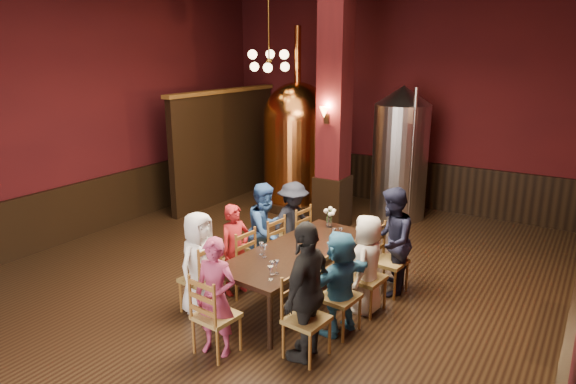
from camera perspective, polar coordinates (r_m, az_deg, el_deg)
The scene contains 38 objects.
room at distance 6.98m, azimuth -3.18°, elevation 6.72°, with size 10.00×10.02×4.50m.
wainscot_right at distance 6.30m, azimuth 28.97°, elevation -13.18°, with size 0.08×9.90×1.00m, color black.
wainscot_back at distance 11.66m, azimuth 11.12°, elevation 1.32°, with size 7.90×0.08×1.00m, color black.
wainscot_left at distance 10.14m, azimuth -21.67°, elevation -1.70°, with size 0.08×9.90×1.00m, color black.
column at distance 9.51m, azimuth 5.18°, elevation 9.08°, with size 0.58×0.58×4.50m, color #420E11.
partition at distance 11.58m, azimuth -6.96°, elevation 4.94°, with size 0.22×3.50×2.40m, color black.
pendant_cluster at distance 10.30m, azimuth -2.13°, elevation 14.37°, with size 0.90×0.90×1.70m, color #A57226, non-canonical shape.
sconce_column at distance 9.26m, azimuth 4.31°, elevation 8.60°, with size 0.20×0.20×0.36m, color black, non-canonical shape.
dining_table at distance 6.90m, azimuth 1.21°, elevation -6.88°, with size 1.23×2.49×0.75m.
chair_0 at distance 6.83m, azimuth -9.73°, elevation -9.43°, with size 0.46×0.46×0.92m, color brown, non-canonical shape.
person_0 at distance 6.74m, azimuth -9.82°, elevation -7.74°, with size 0.66×0.43×1.36m, color white.
chair_1 at distance 7.26m, azimuth -5.83°, elevation -7.73°, with size 0.46×0.46×0.92m, color brown, non-canonical shape.
person_1 at distance 7.19m, azimuth -5.87°, elevation -6.37°, with size 0.47×0.31×1.29m, color maroon.
chair_2 at distance 7.71m, azimuth -2.45°, elevation -6.22°, with size 0.46×0.46×0.92m, color brown, non-canonical shape.
person_2 at distance 7.61m, azimuth -2.47°, elevation -4.34°, with size 0.71×0.35×1.46m, color #2C5393.
chair_3 at distance 8.20m, azimuth 0.57°, elevation -4.84°, with size 0.46×0.46×0.92m, color brown, non-canonical shape.
person_3 at distance 8.13m, azimuth 0.57°, elevation -3.47°, with size 0.86×0.50×1.33m, color black.
chair_4 at distance 5.82m, azimuth 2.11°, elevation -13.92°, with size 0.46×0.46×0.92m, color brown, non-canonical shape.
person_4 at distance 5.66m, azimuth 2.14°, elevation -10.95°, with size 0.93×0.39×1.60m, color black.
chair_5 at distance 6.31m, azimuth 5.72°, elevation -11.48°, with size 0.46×0.46×0.92m, color brown, non-canonical shape.
person_5 at distance 6.23m, azimuth 5.77°, elevation -9.97°, with size 1.20×0.38×1.29m, color teal.
chair_6 at distance 6.83m, azimuth 8.70°, elevation -9.40°, with size 0.46×0.46×0.92m, color brown, non-canonical shape.
person_6 at distance 6.75m, azimuth 8.77°, elevation -7.90°, with size 0.64×0.42×1.31m, color beige.
chair_7 at distance 7.37m, azimuth 11.26°, elevation -7.57°, with size 0.46×0.46×0.92m, color brown, non-canonical shape.
person_7 at distance 7.26m, azimuth 11.39°, elevation -5.39°, with size 0.74×0.36×1.52m, color #1A1D35.
chair_8 at distance 5.94m, azimuth -7.97°, elevation -13.41°, with size 0.46×0.46×0.92m, color brown, non-canonical shape.
person_8 at distance 5.84m, azimuth -8.05°, elevation -11.49°, with size 0.50×0.33×1.37m, color #9D3459.
copper_kettle at distance 10.99m, azimuth 1.03°, elevation 5.42°, with size 1.60×1.60×3.77m.
steel_vessel at distance 10.49m, azimuth 12.37°, elevation 4.27°, with size 1.21×1.21×2.65m.
rose_vase at distance 7.67m, azimuth 4.62°, elevation -2.46°, with size 0.18×0.18×0.31m.
wine_glass_0 at distance 6.13m, azimuth -1.29°, elevation -8.37°, with size 0.07×0.07×0.17m, color white, non-canonical shape.
wine_glass_1 at distance 7.22m, azimuth 5.86°, elevation -4.65°, with size 0.07×0.07×0.17m, color white, non-canonical shape.
wine_glass_2 at distance 6.59m, azimuth -2.64°, elevation -6.61°, with size 0.07×0.07×0.17m, color white, non-canonical shape.
wine_glass_3 at distance 5.99m, azimuth -1.95°, elevation -8.99°, with size 0.07×0.07×0.17m, color white, non-canonical shape.
wine_glass_4 at distance 6.57m, azimuth 1.61°, elevation -6.67°, with size 0.07×0.07×0.17m, color white, non-canonical shape.
wine_glass_5 at distance 6.12m, azimuth -1.74°, elevation -8.44°, with size 0.07×0.07×0.17m, color white, non-canonical shape.
wine_glass_6 at distance 7.20m, azimuth 5.12°, elevation -4.69°, with size 0.07×0.07×0.17m, color white, non-canonical shape.
wine_glass_7 at distance 6.68m, azimuth -2.98°, elevation -6.31°, with size 0.07×0.07×0.17m, color white, non-canonical shape.
Camera 1 is at (3.98, -5.63, 3.33)m, focal length 32.00 mm.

